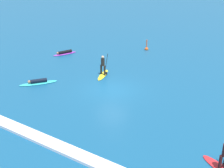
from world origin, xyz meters
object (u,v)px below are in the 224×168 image
object	(u,v)px
surfer_on_purple_board	(65,53)
marker_buoy	(147,48)
surfer_on_red_board	(224,162)
surfer_on_yellow_board	(103,69)
surfer_on_teal_board	(38,82)

from	to	relation	value
surfer_on_purple_board	marker_buoy	size ratio (longest dim) A/B	2.14
surfer_on_red_board	surfer_on_yellow_board	distance (m)	15.30
surfer_on_yellow_board	marker_buoy	world-z (taller)	surfer_on_yellow_board
surfer_on_teal_board	surfer_on_red_board	bearing A→B (deg)	115.61
surfer_on_red_board	surfer_on_yellow_board	xyz separation A→B (m)	(-13.31, 7.55, 0.07)
marker_buoy	surfer_on_yellow_board	bearing A→B (deg)	-86.07
surfer_on_red_board	surfer_on_purple_board	bearing A→B (deg)	0.81
surfer_on_teal_board	surfer_on_yellow_board	bearing A→B (deg)	179.64
surfer_on_purple_board	surfer_on_yellow_board	world-z (taller)	surfer_on_yellow_board
surfer_on_purple_board	surfer_on_teal_board	size ratio (longest dim) A/B	0.90
surfer_on_teal_board	surfer_on_red_board	world-z (taller)	surfer_on_red_board
surfer_on_red_board	marker_buoy	bearing A→B (deg)	-22.79
surfer_on_purple_board	marker_buoy	world-z (taller)	marker_buoy
surfer_on_purple_board	surfer_on_red_board	world-z (taller)	surfer_on_red_board
surfer_on_purple_board	marker_buoy	distance (m)	9.22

